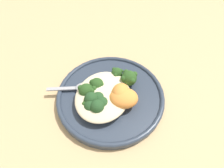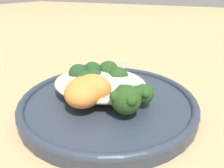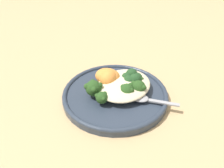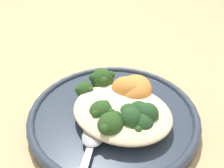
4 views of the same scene
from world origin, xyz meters
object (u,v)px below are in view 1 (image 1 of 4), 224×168
broccoli_stalk_3 (91,93)px  kale_tuft (96,103)px  broccoli_stalk_4 (95,102)px  plate (111,95)px  quinoa_mound (103,95)px  spoon (80,88)px  sweet_potato_chunk_1 (121,93)px  sweet_potato_chunk_0 (124,98)px  broccoli_stalk_0 (126,81)px  broccoli_stalk_2 (99,89)px  broccoli_stalk_1 (115,81)px

broccoli_stalk_3 → kale_tuft: 0.03m
broccoli_stalk_4 → kale_tuft: size_ratio=1.44×
plate → quinoa_mound: quinoa_mound is taller
broccoli_stalk_3 → spoon: broccoli_stalk_3 is taller
quinoa_mound → kale_tuft: (-0.03, 0.01, 0.01)m
quinoa_mound → spoon: bearing=82.4°
broccoli_stalk_3 → sweet_potato_chunk_1: bearing=-163.5°
broccoli_stalk_3 → spoon: 0.04m
broccoli_stalk_3 → sweet_potato_chunk_0: size_ratio=1.68×
broccoli_stalk_0 → spoon: bearing=131.9°
broccoli_stalk_2 → broccoli_stalk_0: bearing=-114.4°
broccoli_stalk_1 → kale_tuft: size_ratio=2.12×
broccoli_stalk_2 → kale_tuft: 0.04m
broccoli_stalk_1 → broccoli_stalk_3: bearing=137.0°
broccoli_stalk_3 → broccoli_stalk_4: 0.03m
quinoa_mound → broccoli_stalk_4: bearing=159.7°
quinoa_mound → spoon: (0.01, 0.06, -0.01)m
broccoli_stalk_0 → sweet_potato_chunk_1: sweet_potato_chunk_1 is taller
sweet_potato_chunk_1 → broccoli_stalk_3: bearing=104.5°
spoon → broccoli_stalk_3: bearing=137.2°
plate → broccoli_stalk_3: bearing=125.1°
sweet_potato_chunk_0 → sweet_potato_chunk_1: (0.01, 0.01, 0.00)m
plate → sweet_potato_chunk_0: (-0.02, -0.04, 0.03)m
broccoli_stalk_0 → broccoli_stalk_3: bearing=149.3°
plate → broccoli_stalk_0: 0.05m
kale_tuft → broccoli_stalk_2: bearing=11.4°
quinoa_mound → spoon: quinoa_mound is taller
broccoli_stalk_1 → kale_tuft: kale_tuft is taller
quinoa_mound → kale_tuft: bearing=168.4°
broccoli_stalk_1 → broccoli_stalk_4: same height
broccoli_stalk_2 → broccoli_stalk_4: (-0.04, -0.00, -0.00)m
plate → kale_tuft: 0.06m
kale_tuft → sweet_potato_chunk_0: bearing=-60.8°
broccoli_stalk_4 → spoon: size_ratio=0.71×
broccoli_stalk_3 → sweet_potato_chunk_0: (0.01, -0.08, 0.00)m
plate → kale_tuft: kale_tuft is taller
broccoli_stalk_1 → broccoli_stalk_4: size_ratio=1.47×
broccoli_stalk_1 → broccoli_stalk_2: size_ratio=1.55×
quinoa_mound → broccoli_stalk_4: 0.03m
plate → broccoli_stalk_1: (0.03, -0.00, 0.02)m
quinoa_mound → broccoli_stalk_3: bearing=101.5°
broccoli_stalk_4 → sweet_potato_chunk_1: (0.04, -0.05, 0.01)m
sweet_potato_chunk_0 → sweet_potato_chunk_1: bearing=47.5°
plate → sweet_potato_chunk_1: (-0.01, -0.03, 0.03)m
sweet_potato_chunk_0 → sweet_potato_chunk_1: size_ratio=1.26×
broccoli_stalk_3 → sweet_potato_chunk_1: 0.07m
sweet_potato_chunk_1 → kale_tuft: bearing=131.3°
broccoli_stalk_1 → quinoa_mound: bearing=158.0°
sweet_potato_chunk_0 → spoon: size_ratio=0.58×
sweet_potato_chunk_0 → quinoa_mound: bearing=93.0°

